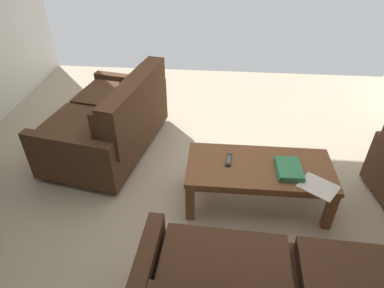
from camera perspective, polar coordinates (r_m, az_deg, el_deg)
The scene contains 6 objects.
ground_plane at distance 3.26m, azimuth 2.65°, elevation -6.57°, with size 5.35×5.32×0.01m, color #B7A88E.
loveseat_near at distance 3.58m, azimuth -13.59°, elevation 3.85°, with size 1.13×1.56×0.85m.
coffee_table at distance 2.88m, azimuth 11.38°, elevation -4.67°, with size 1.22×0.57×0.42m.
book_stack at distance 2.82m, azimuth 16.25°, elevation -4.18°, with size 0.21×0.28×0.05m.
tv_remote at distance 2.84m, azimuth 6.29°, elevation -2.75°, with size 0.06×0.16×0.02m.
loose_magazine at distance 2.77m, azimuth 20.78°, elevation -6.82°, with size 0.22×0.27×0.01m, color silver.
Camera 1 is at (-0.06, 2.41, 2.19)m, focal length 31.22 mm.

